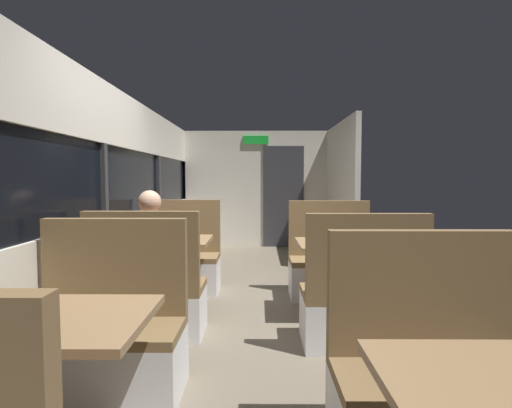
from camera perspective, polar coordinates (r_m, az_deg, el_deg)
The scene contains 14 objects.
ground_plane at distance 4.11m, azimuth -0.51°, elevation -15.88°, with size 3.30×9.20×0.02m, color #665B4C.
carriage_window_panel_left at distance 4.17m, azimuth -20.88°, elevation -0.12°, with size 0.09×8.48×2.30m.
carriage_end_bulkhead at distance 8.08m, azimuth 0.38°, elevation 2.04°, with size 2.90×0.11×2.30m.
carriage_aisle_panel_right at distance 7.02m, azimuth 11.81°, elevation 1.82°, with size 0.08×2.40×2.30m, color beige.
dining_table_near_window at distance 2.15m, azimuth -27.22°, elevation -16.45°, with size 0.90×0.70×0.74m.
bench_near_window_facing_entry at distance 2.86m, azimuth -20.20°, elevation -17.84°, with size 0.95×0.50×1.10m.
dining_table_mid_window at distance 4.29m, azimuth -12.58°, elevation -6.18°, with size 0.90×0.70×0.74m.
bench_mid_window_facing_end at distance 3.70m, azimuth -15.00°, elevation -12.76°, with size 0.95×0.50×1.10m.
bench_mid_window_facing_entry at distance 5.02m, azimuth -10.72°, elevation -8.34°, with size 0.95×0.50×1.10m.
bench_front_aisle_facing_entry at distance 2.31m, azimuth 23.52°, elevation -23.35°, with size 0.95×0.50×1.10m.
dining_table_rear_aisle at distance 4.07m, azimuth 12.29°, elevation -6.71°, with size 0.90×0.70×0.74m.
bench_rear_aisle_facing_end at distance 3.48m, azimuth 14.65°, elevation -13.80°, with size 0.95×0.50×1.10m.
bench_rear_aisle_facing_entry at distance 4.80m, azimuth 10.50°, elevation -8.88°, with size 0.95×0.50×1.10m.
seated_passenger at distance 3.71m, azimuth -14.75°, elevation -9.36°, with size 0.47×0.55×1.26m.
Camera 1 is at (0.06, -3.88, 1.37)m, focal length 28.38 mm.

